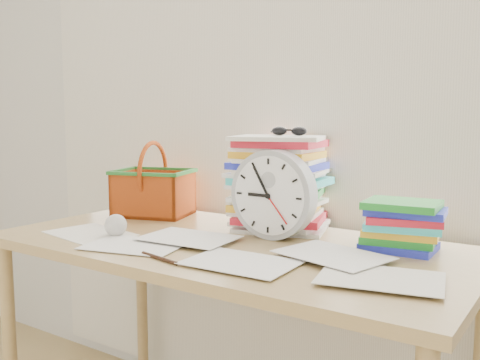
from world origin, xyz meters
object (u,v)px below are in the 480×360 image
Objects in this scene: desk at (228,266)px; clock at (273,195)px; book_stack at (401,225)px; basket at (153,179)px; paper_stack at (278,183)px.

desk is 0.25m from clock.
book_stack is (0.45, 0.19, 0.14)m from desk.
clock is 0.57m from basket.
book_stack is (0.36, 0.08, -0.06)m from clock.
basket is (-0.50, -0.05, -0.02)m from paper_stack.
basket is at bearing 171.23° from clock.
paper_stack is at bearing -11.83° from basket.
basket is (-0.47, 0.19, 0.21)m from desk.
paper_stack is at bearing 114.19° from clock.
book_stack is at bearing 22.62° from desk.
paper_stack reaches higher than book_stack.
basket reaches higher than book_stack.
clock is at bearing -65.81° from paper_stack.
clock reaches higher than desk.
desk is 5.26× the size of clock.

